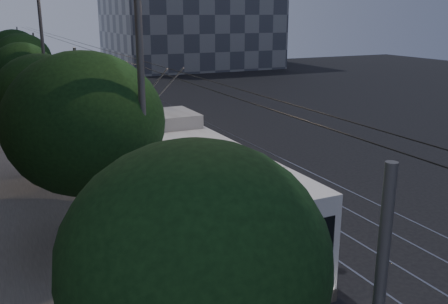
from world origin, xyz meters
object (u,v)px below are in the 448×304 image
(car_white_b, at_px, (64,108))
(car_white_c, at_px, (73,106))
(pickup_silver, at_px, (115,168))
(streetlamp_near, at_px, (155,40))
(streetlamp_far, at_px, (48,26))
(car_white_d, at_px, (46,92))
(trolleybus, at_px, (195,184))
(car_white_a, at_px, (98,126))

(car_white_b, height_order, car_white_c, car_white_c)
(pickup_silver, distance_m, streetlamp_near, 10.34)
(car_white_c, bearing_deg, streetlamp_far, -83.78)
(car_white_b, distance_m, car_white_d, 10.13)
(trolleybus, height_order, car_white_d, trolleybus)
(streetlamp_far, bearing_deg, pickup_silver, -83.78)
(streetlamp_far, bearing_deg, car_white_c, 72.55)
(car_white_b, xyz_separation_m, car_white_d, (-0.12, 10.13, -0.15))
(pickup_silver, distance_m, streetlamp_far, 12.19)
(car_white_a, distance_m, car_white_c, 7.00)
(trolleybus, height_order, car_white_c, trolleybus)
(car_white_d, height_order, streetlamp_near, streetlamp_near)
(pickup_silver, xyz_separation_m, streetlamp_far, (-1.15, 10.53, 6.04))
(streetlamp_near, bearing_deg, car_white_c, 87.06)
(car_white_b, height_order, streetlamp_near, streetlamp_near)
(car_white_c, relative_size, streetlamp_far, 0.41)
(trolleybus, distance_m, car_white_c, 22.97)
(car_white_b, distance_m, streetlamp_far, 8.20)
(car_white_a, height_order, car_white_b, car_white_b)
(pickup_silver, distance_m, car_white_a, 9.59)
(pickup_silver, xyz_separation_m, streetlamp_near, (-0.55, -8.34, 6.09))
(car_white_d, relative_size, streetlamp_far, 0.32)
(pickup_silver, relative_size, streetlamp_far, 0.45)
(trolleybus, height_order, streetlamp_near, streetlamp_near)
(car_white_b, relative_size, streetlamp_far, 0.46)
(car_white_a, bearing_deg, car_white_c, 107.20)
(car_white_a, distance_m, streetlamp_near, 18.96)
(car_white_d, bearing_deg, streetlamp_far, -111.79)
(pickup_silver, distance_m, car_white_c, 16.52)
(car_white_b, bearing_deg, car_white_d, 73.07)
(car_white_a, relative_size, car_white_c, 0.82)
(car_white_d, bearing_deg, pickup_silver, -107.69)
(trolleybus, height_order, pickup_silver, trolleybus)
(streetlamp_far, bearing_deg, car_white_a, -23.57)
(car_white_a, bearing_deg, pickup_silver, -83.41)
(car_white_b, bearing_deg, car_white_c, 18.42)
(pickup_silver, xyz_separation_m, car_white_a, (1.17, 9.52, -0.06))
(streetlamp_far, bearing_deg, streetlamp_near, -88.17)
(car_white_b, distance_m, car_white_c, 0.85)
(pickup_silver, relative_size, car_white_d, 1.43)
(car_white_c, bearing_deg, streetlamp_near, -69.28)
(pickup_silver, relative_size, car_white_b, 0.98)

